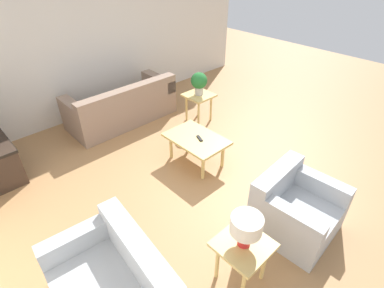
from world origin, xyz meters
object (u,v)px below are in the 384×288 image
Objects in this scene: side_table_lamp at (243,250)px; potted_plant at (199,82)px; armchair at (294,209)px; side_table_plant at (199,99)px; table_lamp at (246,227)px; sofa at (123,107)px; loveseat at (115,288)px; coffee_table at (196,141)px.

potted_plant is (2.67, -2.02, 0.34)m from side_table_lamp.
armchair reaches higher than side_table_plant.
potted_plant is at bearing -37.17° from table_lamp.
sofa reaches higher than side_table_lamp.
armchair is 1.69× the size of side_table_lamp.
potted_plant is at bearing 138.40° from sofa.
loveseat is at bearing 160.24° from armchair.
armchair reaches higher than side_table_lamp.
potted_plant is (0.93, -0.97, 0.40)m from coffee_table.
potted_plant is (-0.00, 0.00, 0.34)m from side_table_plant.
coffee_table is (1.12, -2.13, 0.11)m from loveseat.
side_table_lamp is at bearing 176.80° from armchair.
sofa is 4.75× the size of potted_plant.
armchair is 2.61× the size of table_lamp.
coffee_table is 1.34m from side_table_plant.
sofa reaches higher than coffee_table.
side_table_plant is (0.93, -0.97, 0.06)m from coffee_table.
potted_plant is (2.67, -1.04, 0.49)m from armchair.
coffee_table is 2.03m from side_table_lamp.
potted_plant reaches higher than coffee_table.
table_lamp is at bearing 148.66° from coffee_table.
table_lamp is at bearing 176.80° from armchair.
armchair is at bearing 158.78° from side_table_plant.
armchair is 1.10m from table_lamp.
armchair is at bearing -90.10° from table_lamp.
sofa reaches higher than loveseat.
table_lamp reaches higher than side_table_lamp.
side_table_plant and side_table_lamp have the same top height.
armchair is 1.69× the size of side_table_plant.
sofa is at bearing 48.19° from potted_plant.
loveseat is at bearing 123.57° from side_table_plant.
sofa is 3.78m from table_lamp.
loveseat reaches higher than side_table_plant.
potted_plant reaches higher than armchair.
loveseat is 2.40× the size of side_table_lamp.
side_table_plant is at bearing 138.40° from sofa.
potted_plant is 3.35m from table_lamp.
potted_plant reaches higher than table_lamp.
armchair is 0.71× the size of loveseat.
loveseat is 1.33m from table_lamp.
side_table_plant is (2.05, -3.09, 0.16)m from loveseat.
sofa reaches higher than armchair.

